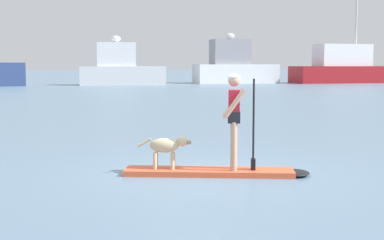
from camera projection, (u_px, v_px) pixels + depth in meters
ground_plane at (209, 175)px, 10.40m from camera, size 400.00×400.00×0.00m
paddleboard at (222, 172)px, 10.38m from camera, size 3.32×1.81×0.10m
person_paddler at (235, 114)px, 10.26m from camera, size 0.68×0.59×1.72m
dog at (167, 147)px, 10.40m from camera, size 0.95×0.44×0.59m
moored_boat_far_starboard at (121, 69)px, 55.03m from camera, size 8.39×3.89×4.70m
moored_boat_starboard at (234, 67)px, 60.30m from camera, size 8.84×3.85×5.21m
moored_boat_outer at (347, 68)px, 61.28m from camera, size 12.89×4.03×10.80m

